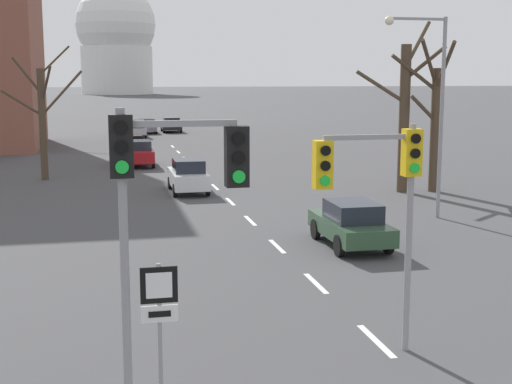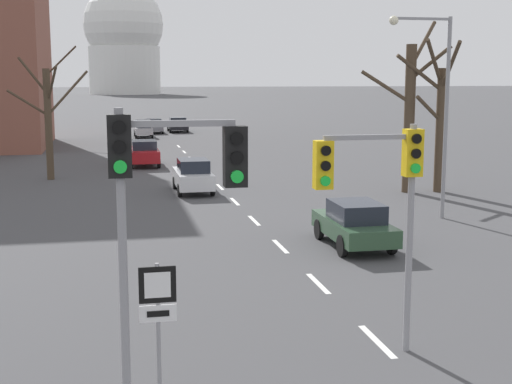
{
  "view_description": "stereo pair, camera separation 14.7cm",
  "coord_description": "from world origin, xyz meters",
  "px_view_note": "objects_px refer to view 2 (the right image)",
  "views": [
    {
      "loc": [
        -5.74,
        -6.92,
        5.73
      ],
      "look_at": [
        -2.87,
        6.24,
        3.54
      ],
      "focal_mm": 50.0,
      "sensor_mm": 36.0,
      "label": 1
    },
    {
      "loc": [
        -5.59,
        -6.95,
        5.73
      ],
      "look_at": [
        -2.87,
        6.24,
        3.54
      ],
      "focal_mm": 50.0,
      "sensor_mm": 36.0,
      "label": 2
    }
  ],
  "objects_px": {
    "sedan_near_left": "(193,176)",
    "sedan_mid_centre": "(178,124)",
    "traffic_signal_centre_tall": "(381,182)",
    "sedan_distant_centre": "(144,153)",
    "sedan_far_left": "(354,223)",
    "sedan_far_right": "(143,128)",
    "street_lamp_right": "(436,95)",
    "route_sign_post": "(158,316)",
    "sedan_near_right": "(153,126)",
    "traffic_signal_near_left": "(161,190)"
  },
  "relations": [
    {
      "from": "traffic_signal_centre_tall",
      "to": "sedan_mid_centre",
      "type": "height_order",
      "value": "traffic_signal_centre_tall"
    },
    {
      "from": "sedan_mid_centre",
      "to": "sedan_distant_centre",
      "type": "distance_m",
      "value": 28.72
    },
    {
      "from": "route_sign_post",
      "to": "sedan_mid_centre",
      "type": "bearing_deg",
      "value": 84.31
    },
    {
      "from": "sedan_near_left",
      "to": "street_lamp_right",
      "type": "bearing_deg",
      "value": -44.61
    },
    {
      "from": "street_lamp_right",
      "to": "sedan_near_left",
      "type": "bearing_deg",
      "value": 135.39
    },
    {
      "from": "traffic_signal_centre_tall",
      "to": "route_sign_post",
      "type": "height_order",
      "value": "traffic_signal_centre_tall"
    },
    {
      "from": "sedan_near_left",
      "to": "sedan_distant_centre",
      "type": "bearing_deg",
      "value": 99.4
    },
    {
      "from": "route_sign_post",
      "to": "sedan_near_right",
      "type": "distance_m",
      "value": 62.5
    },
    {
      "from": "route_sign_post",
      "to": "traffic_signal_centre_tall",
      "type": "bearing_deg",
      "value": 25.89
    },
    {
      "from": "traffic_signal_centre_tall",
      "to": "sedan_far_right",
      "type": "xyz_separation_m",
      "value": [
        -2.16,
        55.3,
        -2.79
      ]
    },
    {
      "from": "street_lamp_right",
      "to": "sedan_far_left",
      "type": "relative_size",
      "value": 1.92
    },
    {
      "from": "sedan_far_left",
      "to": "route_sign_post",
      "type": "bearing_deg",
      "value": -122.99
    },
    {
      "from": "traffic_signal_centre_tall",
      "to": "sedan_near_left",
      "type": "relative_size",
      "value": 1.18
    },
    {
      "from": "traffic_signal_near_left",
      "to": "street_lamp_right",
      "type": "distance_m",
      "value": 19.63
    },
    {
      "from": "route_sign_post",
      "to": "sedan_far_left",
      "type": "distance_m",
      "value": 13.57
    },
    {
      "from": "street_lamp_right",
      "to": "sedan_distant_centre",
      "type": "height_order",
      "value": "street_lamp_right"
    },
    {
      "from": "traffic_signal_centre_tall",
      "to": "route_sign_post",
      "type": "distance_m",
      "value": 5.46
    },
    {
      "from": "route_sign_post",
      "to": "sedan_near_right",
      "type": "xyz_separation_m",
      "value": [
        3.74,
        62.38,
        -1.16
      ]
    },
    {
      "from": "traffic_signal_centre_tall",
      "to": "sedan_near_right",
      "type": "relative_size",
      "value": 1.19
    },
    {
      "from": "sedan_near_left",
      "to": "sedan_far_left",
      "type": "xyz_separation_m",
      "value": [
        4.02,
        -12.61,
        -0.04
      ]
    },
    {
      "from": "traffic_signal_near_left",
      "to": "route_sign_post",
      "type": "xyz_separation_m",
      "value": [
        -0.08,
        0.15,
        -2.09
      ]
    },
    {
      "from": "route_sign_post",
      "to": "sedan_distant_centre",
      "type": "height_order",
      "value": "route_sign_post"
    },
    {
      "from": "sedan_near_left",
      "to": "sedan_mid_centre",
      "type": "bearing_deg",
      "value": 85.68
    },
    {
      "from": "traffic_signal_centre_tall",
      "to": "sedan_far_right",
      "type": "relative_size",
      "value": 1.16
    },
    {
      "from": "route_sign_post",
      "to": "sedan_distant_centre",
      "type": "distance_m",
      "value": 35.27
    },
    {
      "from": "sedan_distant_centre",
      "to": "sedan_far_left",
      "type": "bearing_deg",
      "value": -76.15
    },
    {
      "from": "sedan_far_right",
      "to": "street_lamp_right",
      "type": "bearing_deg",
      "value": -77.23
    },
    {
      "from": "sedan_near_left",
      "to": "sedan_mid_centre",
      "type": "height_order",
      "value": "sedan_near_left"
    },
    {
      "from": "traffic_signal_centre_tall",
      "to": "sedan_far_right",
      "type": "bearing_deg",
      "value": 92.23
    },
    {
      "from": "traffic_signal_near_left",
      "to": "sedan_distant_centre",
      "type": "relative_size",
      "value": 1.23
    },
    {
      "from": "route_sign_post",
      "to": "sedan_far_right",
      "type": "height_order",
      "value": "route_sign_post"
    },
    {
      "from": "traffic_signal_near_left",
      "to": "sedan_far_right",
      "type": "xyz_separation_m",
      "value": [
        2.42,
        57.71,
        -3.16
      ]
    },
    {
      "from": "traffic_signal_centre_tall",
      "to": "sedan_mid_centre",
      "type": "xyz_separation_m",
      "value": [
        1.68,
        61.27,
        -2.84
      ]
    },
    {
      "from": "route_sign_post",
      "to": "sedan_far_right",
      "type": "distance_m",
      "value": 57.62
    },
    {
      "from": "route_sign_post",
      "to": "sedan_near_left",
      "type": "distance_m",
      "value": 24.21
    },
    {
      "from": "traffic_signal_centre_tall",
      "to": "sedan_far_left",
      "type": "bearing_deg",
      "value": 73.4
    },
    {
      "from": "sedan_far_right",
      "to": "traffic_signal_centre_tall",
      "type": "bearing_deg",
      "value": -87.77
    },
    {
      "from": "sedan_near_right",
      "to": "sedan_mid_centre",
      "type": "height_order",
      "value": "sedan_mid_centre"
    },
    {
      "from": "sedan_near_left",
      "to": "sedan_near_right",
      "type": "xyz_separation_m",
      "value": [
        0.4,
        38.42,
        -0.1
      ]
    },
    {
      "from": "traffic_signal_centre_tall",
      "to": "sedan_far_left",
      "type": "distance_m",
      "value": 9.89
    },
    {
      "from": "sedan_mid_centre",
      "to": "sedan_far_right",
      "type": "relative_size",
      "value": 1.03
    },
    {
      "from": "traffic_signal_near_left",
      "to": "sedan_far_left",
      "type": "xyz_separation_m",
      "value": [
        7.29,
        11.5,
        -3.19
      ]
    },
    {
      "from": "route_sign_post",
      "to": "sedan_near_left",
      "type": "relative_size",
      "value": 0.68
    },
    {
      "from": "sedan_near_left",
      "to": "sedan_mid_centre",
      "type": "distance_m",
      "value": 39.68
    },
    {
      "from": "street_lamp_right",
      "to": "sedan_near_right",
      "type": "xyz_separation_m",
      "value": [
        -8.32,
        47.02,
        -4.26
      ]
    },
    {
      "from": "sedan_near_left",
      "to": "sedan_near_right",
      "type": "height_order",
      "value": "sedan_near_left"
    },
    {
      "from": "traffic_signal_near_left",
      "to": "street_lamp_right",
      "type": "relative_size",
      "value": 0.65
    },
    {
      "from": "sedan_near_right",
      "to": "sedan_distant_centre",
      "type": "height_order",
      "value": "sedan_distant_centre"
    },
    {
      "from": "traffic_signal_centre_tall",
      "to": "sedan_distant_centre",
      "type": "relative_size",
      "value": 1.12
    },
    {
      "from": "traffic_signal_near_left",
      "to": "sedan_near_left",
      "type": "xyz_separation_m",
      "value": [
        3.26,
        24.11,
        -3.15
      ]
    }
  ]
}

